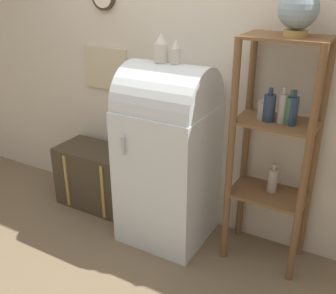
{
  "coord_description": "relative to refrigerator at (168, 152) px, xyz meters",
  "views": [
    {
      "loc": [
        1.37,
        -2.18,
        2.02
      ],
      "look_at": [
        -0.0,
        0.23,
        0.79
      ],
      "focal_mm": 42.0,
      "sensor_mm": 36.0,
      "label": 1
    }
  ],
  "objects": [
    {
      "name": "ground_plane",
      "position": [
        0.0,
        -0.23,
        -0.75
      ],
      "size": [
        12.0,
        12.0,
        0.0
      ],
      "primitive_type": "plane",
      "color": "#7A664C"
    },
    {
      "name": "wall_back",
      "position": [
        -0.0,
        0.34,
        0.6
      ],
      "size": [
        7.0,
        0.09,
        2.7
      ],
      "color": "beige",
      "rests_on": "ground_plane"
    },
    {
      "name": "refrigerator",
      "position": [
        0.0,
        0.0,
        0.0
      ],
      "size": [
        0.66,
        0.67,
        1.44
      ],
      "color": "silver",
      "rests_on": "ground_plane"
    },
    {
      "name": "suitcase_trunk",
      "position": [
        -0.79,
        0.08,
        -0.47
      ],
      "size": [
        0.76,
        0.41,
        0.57
      ],
      "color": "#423828",
      "rests_on": "ground_plane"
    },
    {
      "name": "shelf_unit",
      "position": [
        0.78,
        0.11,
        0.22
      ],
      "size": [
        0.56,
        0.38,
        1.67
      ],
      "color": "brown",
      "rests_on": "ground_plane"
    },
    {
      "name": "globe",
      "position": [
        0.83,
        0.09,
        1.07
      ],
      "size": [
        0.24,
        0.24,
        0.28
      ],
      "color": "#AD8942",
      "rests_on": "shelf_unit"
    },
    {
      "name": "vase_left",
      "position": [
        -0.06,
        0.01,
        0.78
      ],
      "size": [
        0.1,
        0.1,
        0.2
      ],
      "color": "beige",
      "rests_on": "refrigerator"
    },
    {
      "name": "vase_center",
      "position": [
        0.06,
        0.01,
        0.77
      ],
      "size": [
        0.07,
        0.07,
        0.17
      ],
      "color": "beige",
      "rests_on": "refrigerator"
    }
  ]
}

